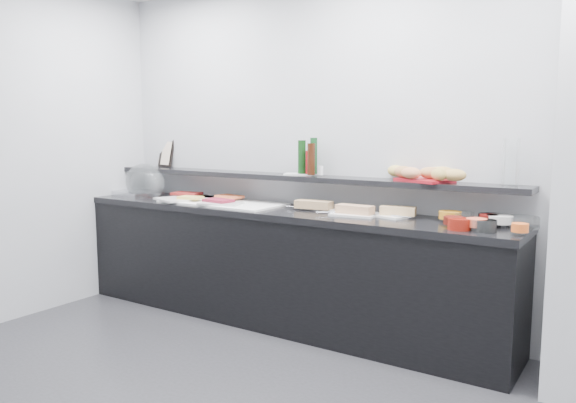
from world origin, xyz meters
The scene contains 55 objects.
back_wall centered at (0.00, 2.00, 1.35)m, with size 5.00×0.02×2.70m, color #B0B3B8.
buffet_cabinet centered at (-0.70, 1.70, 0.42)m, with size 3.60×0.60×0.85m, color black.
counter_top centered at (-0.70, 1.70, 0.88)m, with size 3.62×0.62×0.05m, color black.
wall_shelf centered at (-0.70, 1.88, 1.13)m, with size 3.60×0.25×0.04m, color black.
cloche_base centered at (-2.28, 1.70, 0.92)m, with size 0.46×0.31×0.04m, color silver.
cloche_dome centered at (-2.20, 1.73, 1.03)m, with size 0.47×0.31×0.34m, color white.
linen_runner centered at (-1.25, 1.68, 0.91)m, with size 1.03×0.49×0.01m, color white.
platter_meat_a centered at (-1.58, 1.84, 0.92)m, with size 0.30×0.20×0.01m, color white.
food_meat_a centered at (-1.75, 1.79, 0.94)m, with size 0.25×0.16×0.02m, color maroon.
platter_salmon centered at (-1.50, 1.80, 0.92)m, with size 0.27×0.18×0.01m, color silver.
food_salmon centered at (-1.29, 1.83, 0.94)m, with size 0.22×0.14×0.02m, color #F76232.
platter_cheese centered at (-1.66, 1.54, 0.92)m, with size 0.32×0.21×0.01m, color silver.
food_cheese centered at (-1.52, 1.60, 0.94)m, with size 0.19×0.12×0.02m, color #ECC75B.
platter_meat_b centered at (-1.16, 1.56, 0.92)m, with size 0.32×0.21×0.01m, color silver.
food_meat_b centered at (-1.20, 1.58, 0.94)m, with size 0.23×0.15×0.02m, color maroon.
sandwich_plate_left centered at (-0.38, 1.81, 0.91)m, with size 0.32×0.14×0.01m, color white.
sandwich_food_left centered at (-0.42, 1.76, 0.94)m, with size 0.28×0.11×0.06m, color tan.
tongs_left centered at (-0.57, 1.74, 0.92)m, with size 0.01×0.01×0.16m, color #B4B6BB.
sandwich_plate_mid centered at (-0.05, 1.66, 0.91)m, with size 0.32×0.14×0.01m, color white.
sandwich_food_mid centered at (-0.05, 1.70, 0.94)m, with size 0.27×0.10×0.06m, color tan.
tongs_mid centered at (-0.23, 1.62, 0.92)m, with size 0.01×0.01×0.16m, color silver.
sandwich_plate_right centered at (0.14, 1.78, 0.91)m, with size 0.33×0.14×0.01m, color white.
sandwich_food_right centered at (0.23, 1.80, 0.94)m, with size 0.24×0.09×0.06m, color tan.
tongs_right centered at (0.29, 1.73, 0.92)m, with size 0.01×0.01×0.16m, color #B3B5BA.
bowl_glass_fruit centered at (0.67, 1.81, 0.94)m, with size 0.15×0.15×0.07m, color silver.
fill_glass_fruit centered at (0.60, 1.80, 0.95)m, with size 0.15×0.15×0.05m, color #C67B1B.
bowl_black_jam centered at (0.84, 1.84, 0.94)m, with size 0.14×0.14×0.07m, color black.
fill_black_jam centered at (0.85, 1.79, 0.95)m, with size 0.12×0.12×0.05m, color #62100E.
bowl_glass_cream centered at (1.04, 1.84, 0.94)m, with size 0.19×0.19×0.07m, color white.
fill_glass_cream centered at (0.91, 1.79, 0.95)m, with size 0.16×0.16×0.05m, color silver.
bowl_red_jam centered at (0.73, 1.55, 0.94)m, with size 0.14×0.14×0.07m, color maroon.
fill_red_jam centered at (0.68, 1.59, 0.95)m, with size 0.12×0.12×0.05m, color #4F110B.
bowl_glass_salmon centered at (0.88, 1.56, 0.94)m, with size 0.15×0.15×0.07m, color white.
fill_glass_salmon centered at (0.83, 1.59, 0.95)m, with size 0.12×0.12×0.05m, color #ED5C3A.
bowl_black_fruit centered at (0.88, 1.58, 0.94)m, with size 0.13×0.13×0.07m, color black.
fill_black_fruit centered at (1.08, 1.54, 0.95)m, with size 0.09×0.09×0.05m, color orange.
framed_print centered at (-2.19, 1.99, 1.28)m, with size 0.19×0.02×0.26m, color black.
print_art centered at (-2.20, 1.98, 1.28)m, with size 0.19×0.00×0.22m, color beige.
condiment_tray centered at (-0.64, 1.90, 1.16)m, with size 0.23×0.14×0.01m, color white.
bottle_green_a centered at (-0.61, 1.88, 1.29)m, with size 0.06×0.06×0.26m, color #0E3610.
bottle_brown centered at (-0.48, 1.82, 1.28)m, with size 0.06×0.06×0.24m, color #321509.
bottle_green_b centered at (-0.52, 1.92, 1.30)m, with size 0.05×0.05×0.28m, color #103C1A.
bottle_hot centered at (-0.54, 1.88, 1.25)m, with size 0.04×0.04×0.18m, color #9D0B0D.
shaker_salt centered at (-0.43, 1.86, 1.20)m, with size 0.04×0.04×0.07m, color silver.
shaker_pepper centered at (-0.41, 1.85, 1.20)m, with size 0.03×0.03×0.07m, color white.
bread_tray centered at (0.39, 1.89, 1.16)m, with size 0.35×0.25×0.02m, color maroon.
bread_roll_nw centered at (0.15, 1.95, 1.21)m, with size 0.14×0.09×0.08m, color gold.
bread_roll_n centered at (0.48, 1.99, 1.21)m, with size 0.15×0.10×0.08m, color tan.
bread_roll_ne centered at (0.45, 1.93, 1.21)m, with size 0.13×0.08×0.08m, color gold.
bread_roll_sw centered at (0.32, 1.81, 1.21)m, with size 0.16×0.10×0.08m, color #CF7F4F.
bread_roll_s centered at (0.52, 1.79, 1.21)m, with size 0.12×0.08×0.08m, color #B39444.
bread_roll_se centered at (0.61, 1.81, 1.21)m, with size 0.16×0.10×0.08m, color #B98F46.
bread_roll_midw centered at (0.23, 1.89, 1.21)m, with size 0.16×0.10×0.08m, color #AB7441.
bread_roll_mide centered at (0.42, 1.90, 1.21)m, with size 0.15×0.10×0.08m, color #B37944.
carafe centered at (0.94, 1.91, 1.30)m, with size 0.10×0.10×0.30m, color white.
Camera 1 is at (1.70, -1.84, 1.51)m, focal length 35.00 mm.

